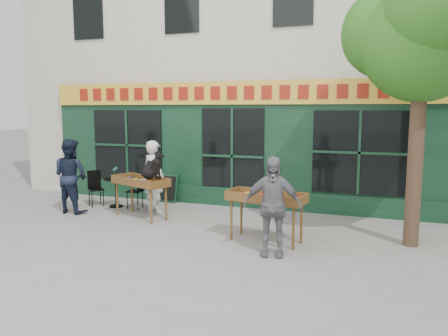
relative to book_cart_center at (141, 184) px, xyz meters
The scene contains 14 objects.
ground 1.90m from the book_cart_center, 14.05° to the right, with size 80.00×80.00×0.00m, color slate.
building 7.13m from the book_cart_center, 73.41° to the left, with size 14.00×7.26×10.00m.
street_tree 6.84m from the book_cart_center, ahead, with size 3.05×2.90×5.60m.
book_cart_center is the anchor object (origin of this frame).
dog 0.59m from the book_cart_center, ahead, with size 0.34×0.60×0.60m, color black, non-canonical shape.
woman 0.66m from the book_cart_center, 90.00° to the left, with size 0.66×0.43×1.81m, color silver.
book_cart_right 3.39m from the book_cart_center, 14.02° to the right, with size 1.58×0.85×0.99m.
man_right 3.92m from the book_cart_center, 23.64° to the right, with size 1.04×0.43×1.78m, color slate.
bistro_table 1.47m from the book_cart_center, 147.76° to the left, with size 0.60×0.60×0.76m.
bistro_chair_left 2.00m from the book_cart_center, 158.45° to the left, with size 0.51×0.51×0.95m.
bistro_chair_right 1.05m from the book_cart_center, 125.14° to the left, with size 0.40×0.39×0.95m.
potted_plant 1.45m from the book_cart_center, 147.76° to the left, with size 0.17×0.11×0.32m, color gray.
man_left 1.93m from the book_cart_center, behind, with size 0.90×0.70×1.86m, color black.
chalkboard 1.84m from the book_cart_center, 96.20° to the left, with size 0.58×0.25×0.79m.
Camera 1 is at (3.72, -8.50, 2.59)m, focal length 35.00 mm.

